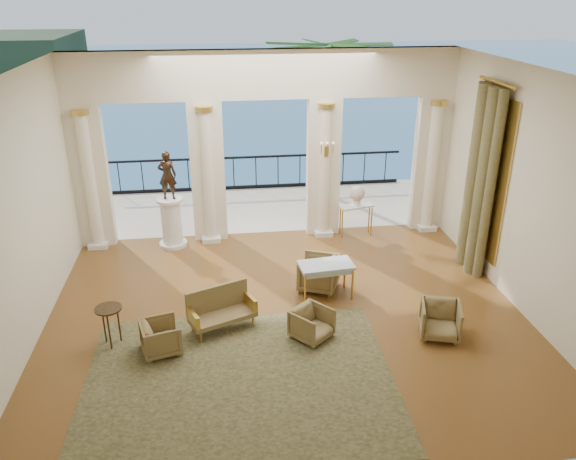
{
  "coord_description": "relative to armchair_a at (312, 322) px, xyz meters",
  "views": [
    {
      "loc": [
        -1.16,
        -9.08,
        5.8
      ],
      "look_at": [
        0.1,
        0.6,
        1.52
      ],
      "focal_mm": 35.0,
      "sensor_mm": 36.0,
      "label": 1
    }
  ],
  "objects": [
    {
      "name": "armchair_a",
      "position": [
        0.0,
        0.0,
        0.0
      ],
      "size": [
        0.84,
        0.84,
        0.63
      ],
      "primitive_type": "imported",
      "rotation": [
        0.0,
        0.0,
        0.72
      ],
      "color": "#43351B",
      "rests_on": "ground"
    },
    {
      "name": "console_table",
      "position": [
        1.85,
        4.31,
        0.34
      ],
      "size": [
        0.89,
        0.53,
        0.79
      ],
      "rotation": [
        0.0,
        0.0,
        0.26
      ],
      "color": "silver",
      "rests_on": "ground"
    },
    {
      "name": "settee",
      "position": [
        -1.59,
        0.55,
        0.08
      ],
      "size": [
        1.31,
        0.94,
        0.8
      ],
      "rotation": [
        0.0,
        0.0,
        0.4
      ],
      "color": "#43351B",
      "rests_on": "ground"
    },
    {
      "name": "statue",
      "position": [
        -2.67,
        4.27,
        1.46
      ],
      "size": [
        0.44,
        0.32,
        1.14
      ],
      "primitive_type": "imported",
      "rotation": [
        0.0,
        0.0,
        3.04
      ],
      "color": "#312115",
      "rests_on": "pedestal"
    },
    {
      "name": "curtain",
      "position": [
        3.93,
        2.27,
        1.7
      ],
      "size": [
        0.33,
        1.4,
        4.09
      ],
      "color": "brown",
      "rests_on": "ground"
    },
    {
      "name": "terrace",
      "position": [
        -0.35,
        6.57,
        -0.37
      ],
      "size": [
        10.0,
        3.6,
        0.1
      ],
      "primitive_type": "cube",
      "color": "#B3AC94",
      "rests_on": "ground"
    },
    {
      "name": "side_table",
      "position": [
        -3.49,
        0.24,
        0.33
      ],
      "size": [
        0.46,
        0.46,
        0.75
      ],
      "color": "black",
      "rests_on": "ground"
    },
    {
      "name": "pedestal",
      "position": [
        -2.67,
        4.27,
        0.26
      ],
      "size": [
        0.66,
        0.66,
        1.21
      ],
      "color": "silver",
      "rests_on": "ground"
    },
    {
      "name": "game_table",
      "position": [
        0.52,
        1.41,
        0.34
      ],
      "size": [
        1.12,
        0.68,
        0.73
      ],
      "rotation": [
        0.0,
        0.0,
        0.1
      ],
      "color": "#A3BCCA",
      "rests_on": "ground"
    },
    {
      "name": "armchair_d",
      "position": [
        -2.62,
        -0.08,
        0.0
      ],
      "size": [
        0.73,
        0.75,
        0.64
      ],
      "primitive_type": "imported",
      "rotation": [
        0.0,
        0.0,
        1.83
      ],
      "color": "#43351B",
      "rests_on": "ground"
    },
    {
      "name": "arcade",
      "position": [
        -0.35,
        4.59,
        2.27
      ],
      "size": [
        9.0,
        0.56,
        4.5
      ],
      "color": "beige",
      "rests_on": "ground"
    },
    {
      "name": "wall_sconce",
      "position": [
        1.05,
        4.28,
        1.91
      ],
      "size": [
        0.3,
        0.11,
        0.33
      ],
      "color": "gold",
      "rests_on": "arcade"
    },
    {
      "name": "sea",
      "position": [
        -0.35,
        60.77,
        -6.32
      ],
      "size": [
        160.0,
        160.0,
        0.0
      ],
      "primitive_type": "plane",
      "color": "#226899",
      "rests_on": "ground"
    },
    {
      "name": "window_frame",
      "position": [
        4.12,
        2.27,
        1.78
      ],
      "size": [
        0.04,
        1.6,
        3.4
      ],
      "primitive_type": "cube",
      "color": "gold",
      "rests_on": "room_walls"
    },
    {
      "name": "armchair_b",
      "position": [
        2.28,
        -0.23,
        0.03
      ],
      "size": [
        0.83,
        0.8,
        0.7
      ],
      "primitive_type": "imported",
      "rotation": [
        0.0,
        0.0,
        -0.29
      ],
      "color": "#43351B",
      "rests_on": "ground"
    },
    {
      "name": "floor",
      "position": [
        -0.35,
        0.77,
        -0.32
      ],
      "size": [
        9.0,
        9.0,
        0.0
      ],
      "primitive_type": "plane",
      "color": "#503210",
      "rests_on": "ground"
    },
    {
      "name": "room_walls",
      "position": [
        -0.35,
        -0.34,
        2.56
      ],
      "size": [
        9.0,
        9.0,
        9.0
      ],
      "color": "#EBE4C5",
      "rests_on": "ground"
    },
    {
      "name": "rug",
      "position": [
        -1.34,
        -1.03,
        -0.31
      ],
      "size": [
        5.0,
        3.93,
        0.02
      ],
      "primitive_type": "cube",
      "rotation": [
        0.0,
        0.0,
        -0.02
      ],
      "color": "#293019",
      "rests_on": "ground"
    },
    {
      "name": "palm_tree",
      "position": [
        1.65,
        7.37,
        3.77
      ],
      "size": [
        2.0,
        2.0,
        4.5
      ],
      "color": "#4C3823",
      "rests_on": "terrace"
    },
    {
      "name": "urn",
      "position": [
        1.85,
        4.31,
        0.76
      ],
      "size": [
        0.38,
        0.38,
        0.5
      ],
      "color": "white",
      "rests_on": "console_table"
    },
    {
      "name": "balustrade",
      "position": [
        -0.35,
        8.17,
        0.09
      ],
      "size": [
        9.0,
        0.06,
        1.03
      ],
      "color": "black",
      "rests_on": "terrace"
    },
    {
      "name": "armchair_c",
      "position": [
        0.43,
        1.75,
        0.07
      ],
      "size": [
        0.94,
        0.96,
        0.77
      ],
      "primitive_type": "imported",
      "rotation": [
        0.0,
        0.0,
        -1.97
      ],
      "color": "#43351B",
      "rests_on": "ground"
    }
  ]
}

